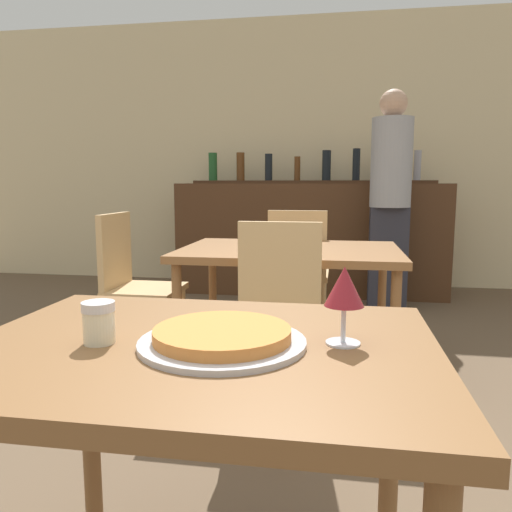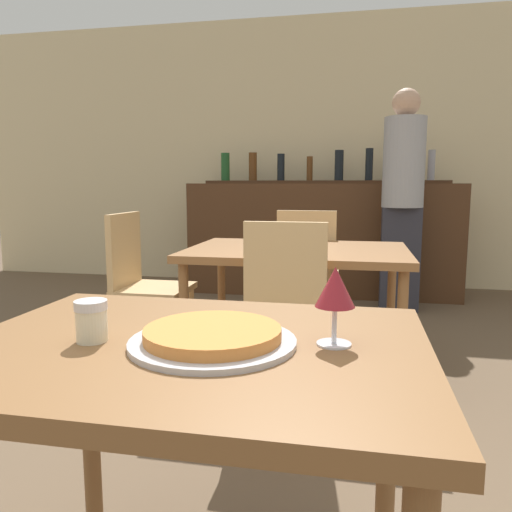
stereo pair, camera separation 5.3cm
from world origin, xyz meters
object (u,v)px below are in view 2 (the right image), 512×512
object	(u,v)px
chair_far_side_front	(281,309)
person_standing	(403,192)
chair_far_side_left	(141,277)
cheese_shaker	(91,321)
wine_glass	(335,289)
chair_far_side_back	(307,266)
pizza_tray	(213,337)

from	to	relation	value
chair_far_side_front	person_standing	bearing A→B (deg)	72.95
chair_far_side_left	person_standing	distance (m)	2.35
chair_far_side_left	cheese_shaker	bearing A→B (deg)	-158.51
cheese_shaker	wine_glass	bearing A→B (deg)	8.73
chair_far_side_back	wine_glass	bearing A→B (deg)	96.75
chair_far_side_left	person_standing	bearing A→B (deg)	-44.36
person_standing	chair_far_side_left	bearing A→B (deg)	-134.36
chair_far_side_front	chair_far_side_back	distance (m)	1.18
chair_far_side_front	pizza_tray	xyz separation A→B (m)	(0.04, -1.18, 0.24)
chair_far_side_left	wine_glass	bearing A→B (deg)	-145.25
chair_far_side_front	chair_far_side_back	bearing A→B (deg)	90.00
chair_far_side_back	person_standing	world-z (taller)	person_standing
pizza_tray	wine_glass	world-z (taller)	wine_glass
chair_far_side_back	person_standing	distance (m)	1.35
chair_far_side_front	person_standing	world-z (taller)	person_standing
chair_far_side_back	chair_far_side_left	distance (m)	1.10
chair_far_side_front	cheese_shaker	xyz separation A→B (m)	(-0.21, -1.21, 0.27)
chair_far_side_front	chair_far_side_back	world-z (taller)	same
chair_far_side_back	wine_glass	size ratio (longest dim) A/B	5.71
chair_far_side_left	cheese_shaker	world-z (taller)	chair_far_side_left
chair_far_side_front	cheese_shaker	world-z (taller)	chair_far_side_front
chair_far_side_back	pizza_tray	bearing A→B (deg)	90.86
wine_glass	cheese_shaker	bearing A→B (deg)	-171.27
person_standing	chair_far_side_back	bearing A→B (deg)	-123.02
chair_far_side_front	cheese_shaker	size ratio (longest dim) A/B	10.59
pizza_tray	cheese_shaker	world-z (taller)	cheese_shaker
chair_far_side_back	wine_glass	distance (m)	2.36
chair_far_side_front	chair_far_side_left	world-z (taller)	same
cheese_shaker	pizza_tray	bearing A→B (deg)	5.85
pizza_tray	person_standing	size ratio (longest dim) A/B	0.18
chair_far_side_back	pizza_tray	distance (m)	2.38
chair_far_side_back	pizza_tray	xyz separation A→B (m)	(0.04, -2.36, 0.24)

